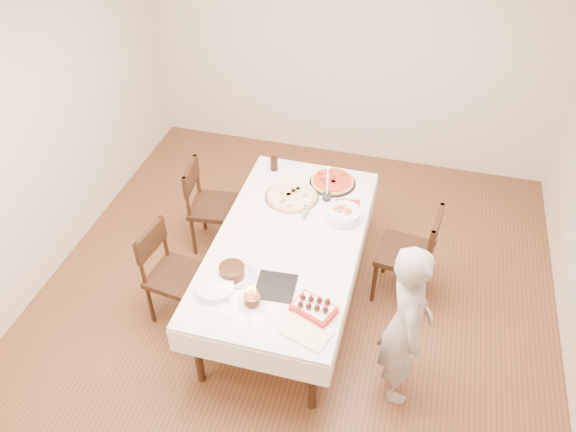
% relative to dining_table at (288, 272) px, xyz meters
% --- Properties ---
extents(floor, '(5.00, 5.00, 0.00)m').
position_rel_dining_table_xyz_m(floor, '(0.05, -0.05, -0.38)').
color(floor, '#522F1C').
rests_on(floor, ground).
extents(wall_back, '(4.50, 0.04, 2.70)m').
position_rel_dining_table_xyz_m(wall_back, '(0.05, 2.45, 0.98)').
color(wall_back, beige).
rests_on(wall_back, floor).
extents(wall_left, '(0.04, 5.00, 2.70)m').
position_rel_dining_table_xyz_m(wall_left, '(-2.20, -0.05, 0.98)').
color(wall_left, beige).
rests_on(wall_left, floor).
extents(dining_table, '(1.20, 2.17, 0.75)m').
position_rel_dining_table_xyz_m(dining_table, '(0.00, 0.00, 0.00)').
color(dining_table, silver).
rests_on(dining_table, floor).
extents(chair_right_savory, '(0.54, 0.54, 0.95)m').
position_rel_dining_table_xyz_m(chair_right_savory, '(0.93, 0.37, 0.10)').
color(chair_right_savory, black).
rests_on(chair_right_savory, floor).
extents(chair_left_savory, '(0.52, 0.52, 0.91)m').
position_rel_dining_table_xyz_m(chair_left_savory, '(-0.87, 0.56, 0.08)').
color(chair_left_savory, black).
rests_on(chair_left_savory, floor).
extents(chair_left_dessert, '(0.52, 0.52, 0.90)m').
position_rel_dining_table_xyz_m(chair_left_dessert, '(-0.85, -0.35, 0.08)').
color(chair_left_dessert, black).
rests_on(chair_left_dessert, floor).
extents(person, '(0.43, 0.57, 1.42)m').
position_rel_dining_table_xyz_m(person, '(1.01, -0.59, 0.34)').
color(person, '#A19C98').
rests_on(person, floor).
extents(pizza_white, '(0.63, 0.63, 0.04)m').
position_rel_dining_table_xyz_m(pizza_white, '(-0.11, 0.52, 0.40)').
color(pizza_white, beige).
rests_on(pizza_white, dining_table).
extents(pizza_pepperoni, '(0.46, 0.46, 0.04)m').
position_rel_dining_table_xyz_m(pizza_pepperoni, '(0.19, 0.82, 0.40)').
color(pizza_pepperoni, red).
rests_on(pizza_pepperoni, dining_table).
extents(red_placemat, '(0.25, 0.25, 0.01)m').
position_rel_dining_table_xyz_m(red_placemat, '(0.39, 0.52, 0.38)').
color(red_placemat, '#B21E1E').
rests_on(red_placemat, dining_table).
extents(pasta_bowl, '(0.27, 0.27, 0.09)m').
position_rel_dining_table_xyz_m(pasta_bowl, '(0.38, 0.36, 0.43)').
color(pasta_bowl, white).
rests_on(pasta_bowl, dining_table).
extents(taper_candle, '(0.09, 0.09, 0.36)m').
position_rel_dining_table_xyz_m(taper_candle, '(0.19, 0.58, 0.55)').
color(taper_candle, white).
rests_on(taper_candle, dining_table).
extents(shaker_pair, '(0.08, 0.08, 0.09)m').
position_rel_dining_table_xyz_m(shaker_pair, '(0.06, 0.30, 0.42)').
color(shaker_pair, white).
rests_on(shaker_pair, dining_table).
extents(cola_glass, '(0.08, 0.08, 0.13)m').
position_rel_dining_table_xyz_m(cola_glass, '(-0.37, 0.89, 0.44)').
color(cola_glass, black).
rests_on(cola_glass, dining_table).
extents(layer_cake, '(0.30, 0.30, 0.10)m').
position_rel_dining_table_xyz_m(layer_cake, '(-0.30, -0.50, 0.42)').
color(layer_cake, black).
rests_on(layer_cake, dining_table).
extents(cake_board, '(0.31, 0.31, 0.01)m').
position_rel_dining_table_xyz_m(cake_board, '(0.05, -0.51, 0.38)').
color(cake_board, black).
rests_on(cake_board, dining_table).
extents(birthday_cake, '(0.15, 0.15, 0.13)m').
position_rel_dining_table_xyz_m(birthday_cake, '(-0.07, -0.71, 0.45)').
color(birthday_cake, '#331C0D').
rests_on(birthday_cake, dining_table).
extents(strawberry_box, '(0.35, 0.29, 0.07)m').
position_rel_dining_table_xyz_m(strawberry_box, '(0.37, -0.67, 0.41)').
color(strawberry_box, '#B21418').
rests_on(strawberry_box, dining_table).
extents(box_lid, '(0.38, 0.31, 0.03)m').
position_rel_dining_table_xyz_m(box_lid, '(0.36, -0.86, 0.38)').
color(box_lid, beige).
rests_on(box_lid, dining_table).
extents(plate_stack, '(0.31, 0.31, 0.06)m').
position_rel_dining_table_xyz_m(plate_stack, '(-0.37, -0.67, 0.40)').
color(plate_stack, white).
rests_on(plate_stack, dining_table).
extents(china_plate, '(0.31, 0.31, 0.01)m').
position_rel_dining_table_xyz_m(china_plate, '(-0.25, -0.48, 0.38)').
color(china_plate, white).
rests_on(china_plate, dining_table).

